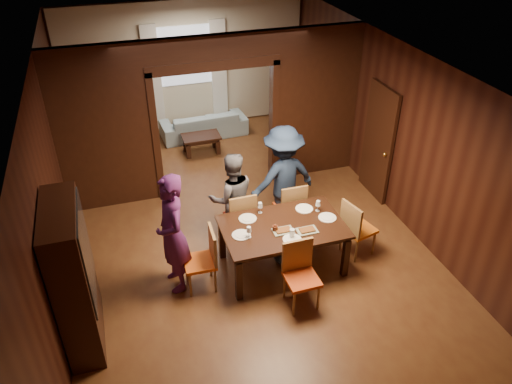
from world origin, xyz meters
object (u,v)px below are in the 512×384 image
object	(u,v)px
person_navy	(283,178)
chair_far_l	(240,216)
chair_far_r	(289,206)
person_purple	(172,234)
hutch	(74,278)
chair_right	(359,227)
sofa	(204,124)
dining_table	(282,246)
chair_near	(302,277)
person_grey	(232,198)
coffee_table	(202,144)
chair_left	(200,260)

from	to	relation	value
person_navy	chair_far_l	bearing A→B (deg)	7.49
person_navy	chair_far_r	bearing A→B (deg)	88.42
person_purple	hutch	xyz separation A→B (m)	(-1.29, -0.62, 0.09)
chair_right	chair_far_r	xyz separation A→B (m)	(-0.83, 0.86, 0.00)
sofa	dining_table	xyz separation A→B (m)	(0.15, -4.81, 0.10)
sofa	chair_near	size ratio (longest dim) A/B	1.99
chair_far_r	hutch	world-z (taller)	hutch
sofa	hutch	bearing A→B (deg)	59.82
person_grey	sofa	distance (m)	3.96
coffee_table	chair_right	distance (m)	4.37
chair_left	chair_far_r	bearing A→B (deg)	119.82
person_purple	coffee_table	xyz separation A→B (m)	(1.22, 3.91, -0.71)
person_navy	chair_near	distance (m)	1.98
chair_far_r	chair_near	bearing A→B (deg)	75.16
person_navy	sofa	xyz separation A→B (m)	(-0.53, 3.75, -0.62)
person_purple	chair_near	xyz separation A→B (m)	(1.58, -0.92, -0.43)
dining_table	chair_right	xyz separation A→B (m)	(1.25, -0.05, 0.10)
person_navy	person_grey	bearing A→B (deg)	-0.38
hutch	chair_far_l	bearing A→B (deg)	28.63
person_navy	chair_near	bearing A→B (deg)	67.72
person_purple	chair_left	distance (m)	0.56
chair_left	chair_far_l	xyz separation A→B (m)	(0.84, 0.87, 0.00)
chair_far_l	chair_left	bearing A→B (deg)	45.09
person_navy	hutch	world-z (taller)	hutch
person_purple	dining_table	size ratio (longest dim) A/B	1.02
person_purple	chair_left	size ratio (longest dim) A/B	1.89
chair_right	chair_left	bearing A→B (deg)	75.84
person_navy	chair_right	distance (m)	1.47
chair_far_r	chair_right	bearing A→B (deg)	133.88
dining_table	hutch	bearing A→B (deg)	-169.41
sofa	hutch	xyz separation A→B (m)	(-2.74, -5.35, 0.72)
person_grey	chair_near	distance (m)	1.83
chair_far_r	dining_table	bearing A→B (deg)	63.04
person_grey	chair_far_l	size ratio (longest dim) A/B	1.61
person_grey	chair_left	distance (m)	1.26
person_grey	dining_table	xyz separation A→B (m)	(0.53, -0.90, -0.40)
person_grey	chair_far_l	xyz separation A→B (m)	(0.09, -0.10, -0.29)
coffee_table	hutch	distance (m)	5.24
chair_right	hutch	distance (m)	4.20
coffee_table	chair_left	xyz separation A→B (m)	(-0.90, -4.06, 0.28)
chair_right	person_navy	bearing A→B (deg)	23.31
person_purple	chair_right	bearing A→B (deg)	81.08
person_purple	person_navy	size ratio (longest dim) A/B	1.01
coffee_table	chair_left	distance (m)	4.17
dining_table	chair_right	world-z (taller)	chair_right
chair_far_l	chair_near	bearing A→B (deg)	103.35
chair_right	chair_far_l	world-z (taller)	same
coffee_table	chair_far_r	world-z (taller)	chair_far_r
chair_far_l	chair_near	world-z (taller)	same
sofa	chair_far_l	bearing A→B (deg)	82.84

